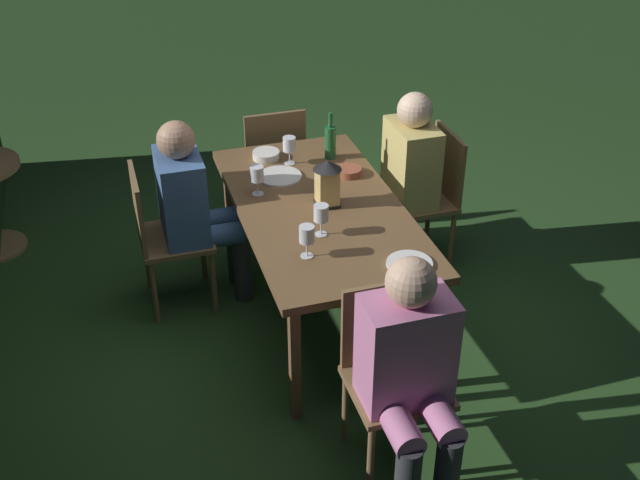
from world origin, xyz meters
name	(u,v)px	position (x,y,z in m)	size (l,w,h in m)	color
ground_plane	(320,313)	(0.00, 0.00, 0.00)	(16.00, 16.00, 0.00)	#26471E
dining_table	(320,215)	(0.00, 0.00, 0.67)	(1.67, 0.86, 0.73)	brown
chair_side_left_b	(429,192)	(0.38, -0.82, 0.49)	(0.42, 0.40, 0.87)	brown
person_in_mustard	(401,174)	(0.38, -0.63, 0.64)	(0.38, 0.47, 1.15)	tan
chair_side_right_b	(162,233)	(0.38, 0.82, 0.49)	(0.42, 0.40, 0.87)	brown
person_in_blue	(194,204)	(0.38, 0.63, 0.64)	(0.38, 0.47, 1.15)	#426699
chair_head_far	(272,160)	(1.08, 0.00, 0.49)	(0.40, 0.42, 0.87)	brown
chair_head_near	(392,368)	(-1.08, 0.00, 0.49)	(0.40, 0.42, 0.87)	brown
person_in_pink	(411,371)	(-1.28, 0.00, 0.64)	(0.48, 0.38, 1.15)	#C675A3
lantern_centerpiece	(327,181)	(0.00, -0.04, 0.88)	(0.15, 0.15, 0.27)	black
green_bottle_on_table	(330,141)	(0.54, -0.23, 0.84)	(0.07, 0.07, 0.29)	#1E5B2D
wine_glass_a	(257,175)	(0.23, 0.29, 0.84)	(0.08, 0.08, 0.17)	silver
wine_glass_b	(289,145)	(0.54, 0.02, 0.84)	(0.08, 0.08, 0.17)	silver
wine_glass_c	(307,236)	(-0.45, 0.21, 0.84)	(0.08, 0.08, 0.17)	silver
wine_glass_d	(321,215)	(-0.28, 0.08, 0.84)	(0.08, 0.08, 0.17)	silver
plate_a	(280,176)	(0.38, 0.12, 0.74)	(0.25, 0.25, 0.01)	silver
plate_b	(410,264)	(-0.67, -0.24, 0.74)	(0.22, 0.22, 0.01)	white
bowl_olives	(266,155)	(0.64, 0.14, 0.75)	(0.16, 0.16, 0.05)	silver
bowl_bread	(349,171)	(0.30, -0.27, 0.75)	(0.15, 0.15, 0.04)	#9E5138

